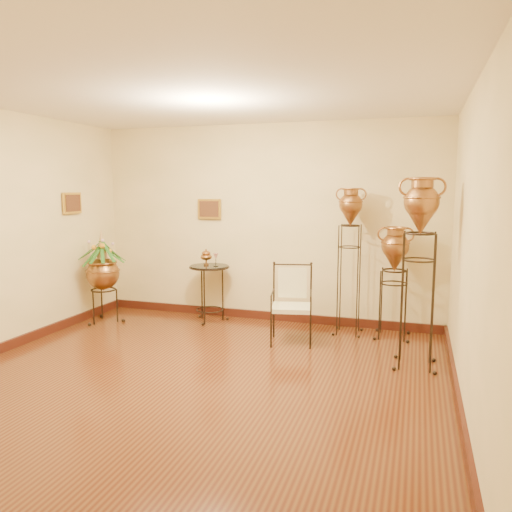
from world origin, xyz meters
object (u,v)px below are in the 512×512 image
(amphora_tall, at_px, (349,260))
(amphora_mid, at_px, (418,272))
(planter_urn, at_px, (103,270))
(side_table, at_px, (210,292))
(armchair, at_px, (292,304))

(amphora_tall, distance_m, amphora_mid, 1.33)
(planter_urn, height_order, side_table, planter_urn)
(amphora_tall, height_order, side_table, amphora_tall)
(amphora_tall, bearing_deg, side_table, 179.97)
(amphora_mid, xyz_separation_m, armchair, (-1.46, 0.39, -0.55))
(planter_urn, bearing_deg, amphora_mid, -6.78)
(planter_urn, xyz_separation_m, side_table, (1.42, 0.51, -0.34))
(amphora_tall, relative_size, armchair, 2.00)
(armchair, xyz_separation_m, side_table, (-1.37, 0.63, -0.06))
(side_table, bearing_deg, armchair, -24.73)
(amphora_tall, height_order, planter_urn, amphora_tall)
(amphora_mid, xyz_separation_m, planter_urn, (-4.25, 0.51, -0.27))
(amphora_tall, xyz_separation_m, side_table, (-1.98, 0.00, -0.56))
(planter_urn, bearing_deg, amphora_tall, 8.51)
(amphora_tall, height_order, armchair, amphora_tall)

